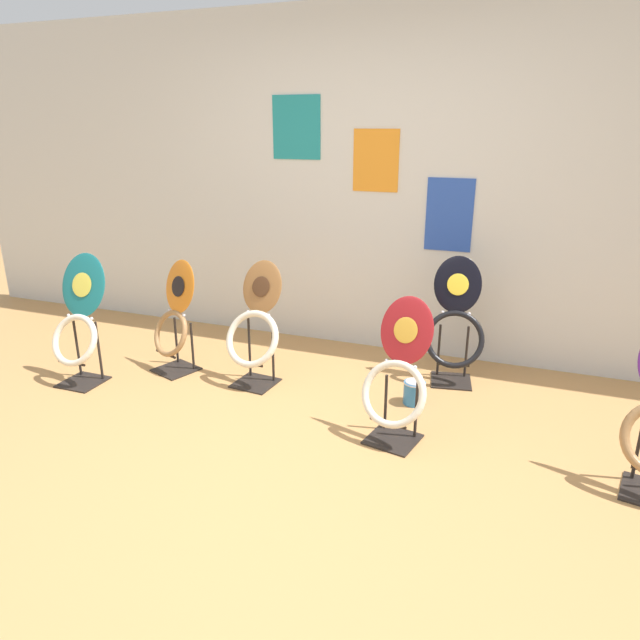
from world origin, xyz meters
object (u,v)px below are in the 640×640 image
Objects in this scene: toilet_seat_display_orange_sun at (175,319)px; paint_can at (414,392)px; toilet_seat_display_woodgrain at (255,328)px; toilet_seat_display_jazz_black at (455,326)px; toilet_seat_display_crimson_swirl at (397,379)px; toilet_seat_display_teal_sax at (79,323)px.

toilet_seat_display_orange_sun reaches higher than paint_can.
toilet_seat_display_woodgrain is at bearing -175.84° from paint_can.
toilet_seat_display_woodgrain is at bearing -0.17° from toilet_seat_display_orange_sun.
toilet_seat_display_jazz_black is 0.59m from paint_can.
toilet_seat_display_crimson_swirl is 5.27× the size of paint_can.
toilet_seat_display_orange_sun is at bearing 39.11° from toilet_seat_display_teal_sax.
toilet_seat_display_orange_sun is 0.93× the size of toilet_seat_display_jazz_black.
toilet_seat_display_teal_sax reaches higher than toilet_seat_display_crimson_swirl.
toilet_seat_display_crimson_swirl is 0.97× the size of toilet_seat_display_woodgrain.
toilet_seat_display_teal_sax is at bearing -179.76° from toilet_seat_display_crimson_swirl.
toilet_seat_display_woodgrain is at bearing 19.34° from toilet_seat_display_teal_sax.
toilet_seat_display_woodgrain is (-1.29, -0.53, -0.00)m from toilet_seat_display_jazz_black.
paint_can is (0.01, 0.48, -0.30)m from toilet_seat_display_crimson_swirl.
toilet_seat_display_woodgrain is 5.43× the size of paint_can.
toilet_seat_display_crimson_swirl is 2.27m from toilet_seat_display_teal_sax.
toilet_seat_display_teal_sax is at bearing -167.88° from paint_can.
toilet_seat_display_crimson_swirl reaches higher than toilet_seat_display_orange_sun.
paint_can is at bearing 88.62° from toilet_seat_display_crimson_swirl.
toilet_seat_display_crimson_swirl is at bearing -91.38° from paint_can.
toilet_seat_display_teal_sax is 2.36m from paint_can.
toilet_seat_display_orange_sun is 1.81m from paint_can.
toilet_seat_display_jazz_black is 1.03× the size of toilet_seat_display_woodgrain.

